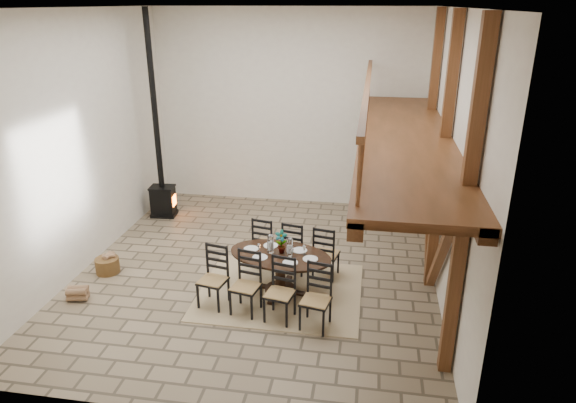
% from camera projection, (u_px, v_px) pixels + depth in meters
% --- Properties ---
extents(ground, '(8.00, 8.00, 0.00)m').
position_uv_depth(ground, '(258.00, 270.00, 10.44)').
color(ground, '#8B785C').
rests_on(ground, ground).
extents(room_shell, '(7.02, 8.02, 5.01)m').
position_uv_depth(room_shell, '(319.00, 126.00, 9.17)').
color(room_shell, white).
rests_on(room_shell, ground).
extents(rug, '(3.00, 2.50, 0.02)m').
position_uv_depth(rug, '(280.00, 291.00, 9.65)').
color(rug, tan).
rests_on(rug, ground).
extents(dining_table, '(2.42, 2.48, 1.23)m').
position_uv_depth(dining_table, '(278.00, 275.00, 9.42)').
color(dining_table, black).
rests_on(dining_table, ground).
extents(wood_stove, '(0.65, 0.52, 5.00)m').
position_uv_depth(wood_stove, '(161.00, 173.00, 12.68)').
color(wood_stove, black).
rests_on(wood_stove, ground).
extents(log_basket, '(0.47, 0.47, 0.39)m').
position_uv_depth(log_basket, '(107.00, 265.00, 10.29)').
color(log_basket, brown).
rests_on(log_basket, ground).
extents(log_stack, '(0.41, 0.32, 0.25)m').
position_uv_depth(log_stack, '(78.00, 293.00, 9.36)').
color(log_stack, '#9B7456').
rests_on(log_stack, ground).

